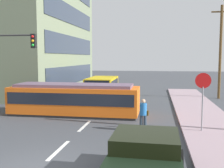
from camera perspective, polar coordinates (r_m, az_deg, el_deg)
name	(u,v)px	position (r m, az deg, el deg)	size (l,w,h in m)	color
ground_plane	(100,112)	(19.01, -2.60, -5.86)	(120.00, 120.00, 0.00)	#3F4248
sidewalk_curb_right	(213,130)	(14.97, 20.55, -9.06)	(3.20, 36.00, 0.14)	#A18791
lane_stripe_1	(59,150)	(11.57, -11.14, -13.47)	(0.16, 2.40, 0.01)	silver
lane_stripe_2	(85,126)	(15.22, -5.79, -8.75)	(0.16, 2.40, 0.01)	silver
lane_stripe_3	(111,101)	(23.67, -0.16, -3.58)	(0.16, 2.40, 0.01)	silver
lane_stripe_4	(120,92)	(29.55, 1.79, -1.76)	(0.16, 2.40, 0.01)	silver
streetcar_tram	(74,99)	(18.07, -7.91, -3.09)	(8.46, 2.57, 2.05)	orange
city_bus	(102,85)	(26.68, -2.09, -0.31)	(2.61, 5.29, 1.82)	gold
pedestrian_crossing	(143,113)	(13.94, 6.60, -6.13)	(0.46, 0.36, 1.67)	#2F3B49
pickup_truck_parked	(144,165)	(7.89, 6.83, -16.48)	(2.37, 5.04, 1.55)	black
parked_sedan_mid	(45,96)	(23.12, -13.91, -2.41)	(2.19, 4.17, 1.19)	navy
stop_sign	(203,90)	(14.03, 18.57, -1.13)	(0.76, 0.07, 2.88)	gray
traffic_light_mast	(10,59)	(17.64, -20.71, 5.01)	(2.89, 0.33, 5.30)	#333333
utility_pole_mid	(220,50)	(26.74, 21.83, 6.57)	(1.80, 0.24, 8.48)	brown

